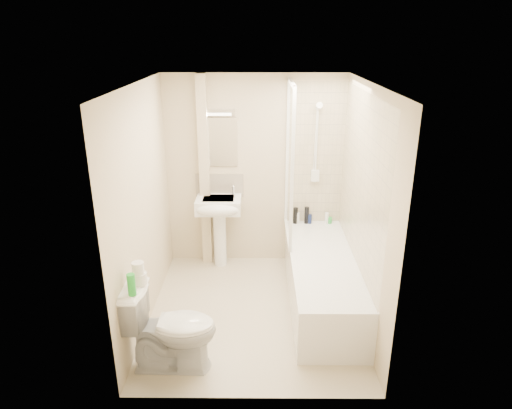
{
  "coord_description": "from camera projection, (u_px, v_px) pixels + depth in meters",
  "views": [
    {
      "loc": [
        0.05,
        -4.21,
        2.83
      ],
      "look_at": [
        0.02,
        0.2,
        1.17
      ],
      "focal_mm": 32.0,
      "sensor_mm": 36.0,
      "label": 1
    }
  ],
  "objects": [
    {
      "name": "bottle_green",
      "position": [
        330.0,
        220.0,
        5.81
      ],
      "size": [
        0.06,
        0.06,
        0.08
      ],
      "primitive_type": "cylinder",
      "color": "green",
      "rests_on": "bathtub"
    },
    {
      "name": "green_bottle",
      "position": [
        131.0,
        285.0,
        3.72
      ],
      "size": [
        0.07,
        0.07,
        0.19
      ],
      "primitive_type": "cylinder",
      "color": "green",
      "rests_on": "toilet"
    },
    {
      "name": "bottle_black_b",
      "position": [
        307.0,
        215.0,
        5.79
      ],
      "size": [
        0.06,
        0.06,
        0.22
      ],
      "primitive_type": "cylinder",
      "color": "black",
      "rests_on": "bathtub"
    },
    {
      "name": "pipe_boxing",
      "position": [
        205.0,
        174.0,
        5.63
      ],
      "size": [
        0.12,
        0.12,
        2.4
      ],
      "primitive_type": "cube",
      "color": "beige",
      "rests_on": "ground"
    },
    {
      "name": "floor",
      "position": [
        254.0,
        311.0,
        4.94
      ],
      "size": [
        2.5,
        2.5,
        0.0
      ],
      "primitive_type": "plane",
      "color": "beige",
      "rests_on": "ground"
    },
    {
      "name": "toilet_roll_upper",
      "position": [
        138.0,
        268.0,
        3.86
      ],
      "size": [
        0.1,
        0.1,
        0.11
      ],
      "primitive_type": "cylinder",
      "color": "white",
      "rests_on": "toilet_roll_lower"
    },
    {
      "name": "bottle_blue",
      "position": [
        310.0,
        219.0,
        5.81
      ],
      "size": [
        0.06,
        0.06,
        0.12
      ],
      "primitive_type": "cylinder",
      "color": "navy",
      "rests_on": "bathtub"
    },
    {
      "name": "tile_back",
      "position": [
        316.0,
        155.0,
        5.59
      ],
      "size": [
        0.7,
        0.01,
        1.75
      ],
      "primitive_type": "cube",
      "color": "beige",
      "rests_on": "wall_back"
    },
    {
      "name": "bottle_white_a",
      "position": [
        298.0,
        218.0,
        5.8
      ],
      "size": [
        0.05,
        0.05,
        0.14
      ],
      "primitive_type": "cylinder",
      "color": "silver",
      "rests_on": "bathtub"
    },
    {
      "name": "tile_right",
      "position": [
        361.0,
        181.0,
        4.62
      ],
      "size": [
        0.01,
        2.1,
        1.75
      ],
      "primitive_type": "cube",
      "color": "beige",
      "rests_on": "wall_right"
    },
    {
      "name": "wall_back",
      "position": [
        255.0,
        172.0,
        5.68
      ],
      "size": [
        2.2,
        0.02,
        2.4
      ],
      "primitive_type": "cube",
      "color": "beige",
      "rests_on": "ground"
    },
    {
      "name": "bottle_white_b",
      "position": [
        327.0,
        218.0,
        5.8
      ],
      "size": [
        0.05,
        0.05,
        0.14
      ],
      "primitive_type": "cylinder",
      "color": "white",
      "rests_on": "bathtub"
    },
    {
      "name": "pedestal_sink",
      "position": [
        219.0,
        213.0,
        5.63
      ],
      "size": [
        0.55,
        0.5,
        1.06
      ],
      "color": "white",
      "rests_on": "ground"
    },
    {
      "name": "bottle_black_a",
      "position": [
        295.0,
        216.0,
        5.79
      ],
      "size": [
        0.06,
        0.06,
        0.21
      ],
      "primitive_type": "cylinder",
      "color": "black",
      "rests_on": "bathtub"
    },
    {
      "name": "ceiling",
      "position": [
        253.0,
        84.0,
        4.09
      ],
      "size": [
        2.2,
        2.5,
        0.02
      ],
      "primitive_type": "cube",
      "color": "white",
      "rests_on": "wall_back"
    },
    {
      "name": "wall_right",
      "position": [
        365.0,
        209.0,
        4.51
      ],
      "size": [
        0.02,
        2.5,
        2.4
      ],
      "primitive_type": "cube",
      "color": "beige",
      "rests_on": "ground"
    },
    {
      "name": "splashback",
      "position": [
        220.0,
        185.0,
        5.74
      ],
      "size": [
        0.6,
        0.02,
        0.3
      ],
      "primitive_type": "cube",
      "color": "beige",
      "rests_on": "wall_back"
    },
    {
      "name": "shower_screen",
      "position": [
        290.0,
        163.0,
        5.17
      ],
      "size": [
        0.04,
        0.92,
        1.8
      ],
      "color": "white",
      "rests_on": "bathtub"
    },
    {
      "name": "mirror",
      "position": [
        218.0,
        142.0,
        5.54
      ],
      "size": [
        0.46,
        0.01,
        0.6
      ],
      "primitive_type": "cube",
      "color": "white",
      "rests_on": "wall_back"
    },
    {
      "name": "bathtub",
      "position": [
        322.0,
        279.0,
        5.02
      ],
      "size": [
        0.7,
        2.1,
        0.55
      ],
      "color": "white",
      "rests_on": "ground"
    },
    {
      "name": "wall_left",
      "position": [
        143.0,
        208.0,
        4.52
      ],
      "size": [
        0.02,
        2.5,
        2.4
      ],
      "primitive_type": "cube",
      "color": "beige",
      "rests_on": "ground"
    },
    {
      "name": "toilet_roll_lower",
      "position": [
        140.0,
        278.0,
        3.9
      ],
      "size": [
        0.12,
        0.12,
        0.1
      ],
      "primitive_type": "cylinder",
      "color": "white",
      "rests_on": "toilet"
    },
    {
      "name": "toilet",
      "position": [
        171.0,
        327.0,
        4.01
      ],
      "size": [
        0.5,
        0.82,
        0.81
      ],
      "primitive_type": "imported",
      "rotation": [
        0.0,
        0.0,
        1.54
      ],
      "color": "white",
      "rests_on": "ground"
    },
    {
      "name": "shower_fixture",
      "position": [
        317.0,
        146.0,
        5.5
      ],
      "size": [
        0.1,
        0.16,
        0.99
      ],
      "color": "white",
      "rests_on": "wall_back"
    },
    {
      "name": "strip_light",
      "position": [
        217.0,
        112.0,
        5.39
      ],
      "size": [
        0.42,
        0.07,
        0.07
      ],
      "primitive_type": "cube",
      "color": "silver",
      "rests_on": "wall_back"
    }
  ]
}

